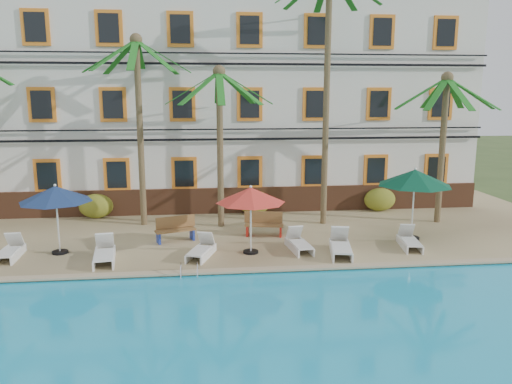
{
  "coord_description": "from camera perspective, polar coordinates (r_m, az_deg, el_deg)",
  "views": [
    {
      "loc": [
        -0.69,
        -15.69,
        5.7
      ],
      "look_at": [
        1.36,
        3.0,
        2.0
      ],
      "focal_mm": 35.0,
      "sensor_mm": 36.0,
      "label": 1
    }
  ],
  "objects": [
    {
      "name": "palm_d",
      "position": [
        20.98,
        8.15,
        13.97
      ],
      "size": [
        4.31,
        4.31,
        10.49
      ],
      "color": "brown",
      "rests_on": "pool_deck"
    },
    {
      "name": "umbrella_red",
      "position": [
        17.02,
        -0.61,
        -0.41
      ],
      "size": [
        2.4,
        2.4,
        2.4
      ],
      "color": "black",
      "rests_on": "pool_deck"
    },
    {
      "name": "lounger_a",
      "position": [
        18.88,
        -26.28,
        -6.03
      ],
      "size": [
        0.67,
        1.69,
        0.78
      ],
      "color": "white",
      "rests_on": "pool_deck"
    },
    {
      "name": "shrub_mid",
      "position": [
        22.95,
        -0.17,
        -1.2
      ],
      "size": [
        1.5,
        0.9,
        1.1
      ],
      "primitive_type": "ellipsoid",
      "color": "#2F5E1B",
      "rests_on": "pool_deck"
    },
    {
      "name": "lounger_d",
      "position": [
        17.83,
        4.91,
        -5.84
      ],
      "size": [
        0.79,
        1.74,
        0.79
      ],
      "color": "white",
      "rests_on": "pool_deck"
    },
    {
      "name": "umbrella_blue",
      "position": [
        18.3,
        -21.93,
        -0.25
      ],
      "size": [
        2.46,
        2.46,
        2.46
      ],
      "color": "black",
      "rests_on": "pool_deck"
    },
    {
      "name": "shrub_left",
      "position": [
        23.31,
        -17.82,
        -1.55
      ],
      "size": [
        1.5,
        0.9,
        1.1
      ],
      "primitive_type": "ellipsoid",
      "color": "#2F5E1B",
      "rests_on": "pool_deck"
    },
    {
      "name": "palm_e",
      "position": [
        22.49,
        20.68,
        7.17
      ],
      "size": [
        4.31,
        4.31,
        6.37
      ],
      "color": "brown",
      "rests_on": "pool_deck"
    },
    {
      "name": "bench_right",
      "position": [
        19.55,
        0.95,
        -3.63
      ],
      "size": [
        1.56,
        0.75,
        0.93
      ],
      "color": "olive",
      "rests_on": "pool_deck"
    },
    {
      "name": "pool_ladder",
      "position": [
        15.68,
        -7.62,
        -9.31
      ],
      "size": [
        0.54,
        0.74,
        0.74
      ],
      "color": "silver",
      "rests_on": "ground"
    },
    {
      "name": "lounger_b",
      "position": [
        17.33,
        -16.94,
        -6.72
      ],
      "size": [
        0.89,
        1.91,
        0.87
      ],
      "color": "white",
      "rests_on": "pool_deck"
    },
    {
      "name": "lounger_e",
      "position": [
        17.54,
        9.65,
        -6.14
      ],
      "size": [
        1.02,
        1.99,
        0.9
      ],
      "color": "white",
      "rests_on": "pool_deck"
    },
    {
      "name": "palm_b",
      "position": [
        21.11,
        -13.24,
        9.71
      ],
      "size": [
        4.31,
        4.31,
        7.83
      ],
      "color": "brown",
      "rests_on": "pool_deck"
    },
    {
      "name": "lounger_c",
      "position": [
        17.17,
        -6.26,
        -6.56
      ],
      "size": [
        1.09,
        1.75,
        0.78
      ],
      "color": "white",
      "rests_on": "pool_deck"
    },
    {
      "name": "umbrella_green",
      "position": [
        19.55,
        17.69,
        1.53
      ],
      "size": [
        2.77,
        2.77,
        2.77
      ],
      "color": "black",
      "rests_on": "pool_deck"
    },
    {
      "name": "bench_left",
      "position": [
        19.06,
        -9.27,
        -4.16
      ],
      "size": [
        1.57,
        0.91,
        0.93
      ],
      "color": "olive",
      "rests_on": "pool_deck"
    },
    {
      "name": "pool_deck",
      "position": [
        21.44,
        -4.19,
        -3.97
      ],
      "size": [
        30.0,
        12.0,
        0.25
      ],
      "primitive_type": "cube",
      "color": "tan",
      "rests_on": "ground"
    },
    {
      "name": "hotel_building",
      "position": [
        25.69,
        -4.78,
        10.36
      ],
      "size": [
        25.4,
        6.44,
        10.22
      ],
      "color": "silver",
      "rests_on": "pool_deck"
    },
    {
      "name": "palm_c",
      "position": [
        20.39,
        -4.16,
        7.88
      ],
      "size": [
        4.31,
        4.31,
        6.59
      ],
      "color": "brown",
      "rests_on": "pool_deck"
    },
    {
      "name": "ground",
      "position": [
        16.71,
        -3.55,
        -8.83
      ],
      "size": [
        100.0,
        100.0,
        0.0
      ],
      "primitive_type": "plane",
      "color": "#384C23",
      "rests_on": "ground"
    },
    {
      "name": "pool_coping",
      "position": [
        15.77,
        -3.4,
        -8.99
      ],
      "size": [
        30.0,
        0.35,
        0.06
      ],
      "primitive_type": "cube",
      "color": "tan",
      "rests_on": "pool_deck"
    },
    {
      "name": "lounger_f",
      "position": [
        18.91,
        17.13,
        -5.33
      ],
      "size": [
        0.84,
        1.72,
        0.78
      ],
      "color": "white",
      "rests_on": "pool_deck"
    },
    {
      "name": "shrub_right",
      "position": [
        24.3,
        13.96,
        -0.84
      ],
      "size": [
        1.5,
        0.9,
        1.1
      ],
      "primitive_type": "ellipsoid",
      "color": "#2F5E1B",
      "rests_on": "pool_deck"
    }
  ]
}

